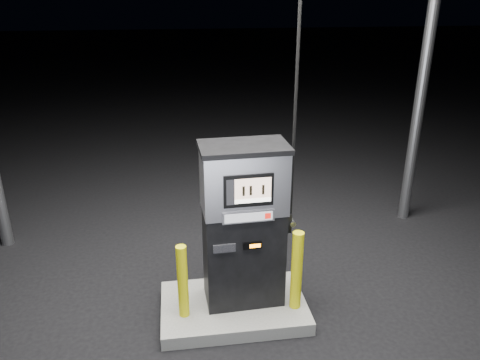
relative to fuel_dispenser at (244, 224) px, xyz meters
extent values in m
plane|color=black|center=(-0.12, -0.07, -1.08)|extent=(80.00, 80.00, 0.00)
cube|color=#5F5F5A|center=(-0.12, -0.07, -1.01)|extent=(1.60, 1.00, 0.15)
cylinder|color=gray|center=(2.88, 1.93, 1.17)|extent=(0.16, 0.16, 4.50)
cube|color=black|center=(0.00, 0.00, -0.38)|extent=(0.85, 0.52, 1.10)
cube|color=#B7B6BE|center=(0.00, 0.00, 0.50)|extent=(0.87, 0.54, 0.66)
cube|color=black|center=(0.00, 0.00, 0.86)|extent=(0.91, 0.57, 0.05)
cube|color=black|center=(0.01, -0.25, 0.50)|extent=(0.49, 0.05, 0.33)
cube|color=#CDAC95|center=(0.05, -0.27, 0.52)|extent=(0.36, 0.02, 0.21)
cube|color=white|center=(0.05, -0.27, 0.39)|extent=(0.36, 0.02, 0.04)
cube|color=#B7B6BE|center=(0.01, -0.25, 0.21)|extent=(0.53, 0.05, 0.12)
cube|color=#989BA0|center=(0.01, -0.27, 0.21)|extent=(0.48, 0.02, 0.09)
cube|color=red|center=(0.20, -0.26, 0.21)|extent=(0.06, 0.01, 0.06)
cube|color=black|center=(0.05, -0.25, -0.12)|extent=(0.19, 0.03, 0.08)
cube|color=orange|center=(0.08, -0.26, -0.12)|extent=(0.11, 0.01, 0.04)
cube|color=black|center=(-0.24, -0.26, -0.12)|extent=(0.23, 0.03, 0.09)
cube|color=black|center=(0.46, 0.02, -0.01)|extent=(0.09, 0.16, 0.22)
cylinder|color=gray|center=(0.51, 0.02, -0.01)|extent=(0.07, 0.20, 0.06)
cylinder|color=black|center=(0.49, -0.02, 1.46)|extent=(0.03, 0.03, 2.73)
cylinder|color=#D5D10B|center=(-0.67, -0.21, -0.51)|extent=(0.12, 0.12, 0.84)
cylinder|color=#D5D10B|center=(0.53, -0.23, -0.47)|extent=(0.13, 0.13, 0.91)
camera|label=1|loc=(-0.67, -4.34, 2.31)|focal=35.00mm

